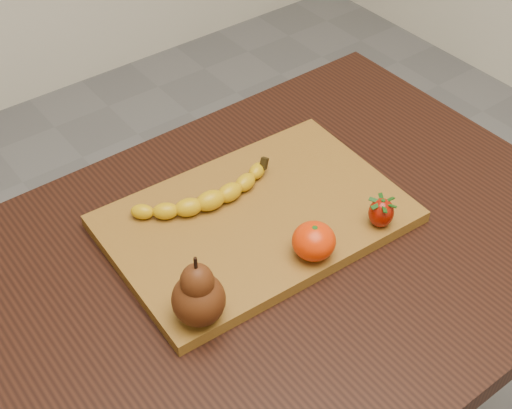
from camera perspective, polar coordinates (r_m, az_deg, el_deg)
table at (r=1.14m, az=1.23°, el=-7.16°), size 1.00×0.70×0.76m
cutting_board at (r=1.11m, az=-0.00°, el=-1.15°), size 0.46×0.32×0.02m
banana at (r=1.10m, az=-3.68°, el=0.32°), size 0.21×0.08×0.03m
pear at (r=0.92m, az=-4.68°, el=-6.77°), size 0.09×0.09×0.11m
mandarin at (r=1.02m, az=4.65°, el=-2.94°), size 0.08×0.08×0.05m
strawberry at (r=1.08m, az=9.99°, el=-0.58°), size 0.04×0.04×0.05m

